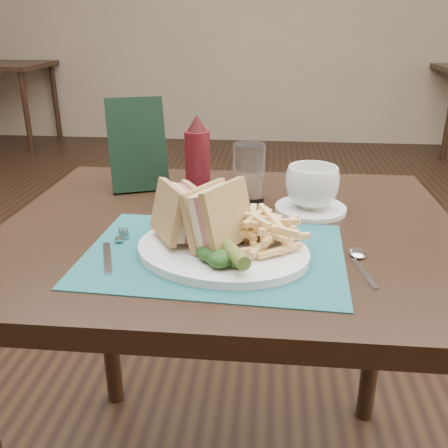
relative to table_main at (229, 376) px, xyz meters
name	(u,v)px	position (x,y,z in m)	size (l,w,h in m)	color
floor	(241,368)	(0.00, 0.50, -0.38)	(7.00, 7.00, 0.00)	black
wall_back	(264,141)	(0.00, 4.00, -0.38)	(6.00, 6.00, 0.00)	gray
table_main	(229,376)	(0.00, 0.00, 0.00)	(0.90, 0.75, 0.75)	black
table_bg_left	(2,105)	(-2.46, 3.62, 0.00)	(0.90, 0.75, 0.75)	black
placemat	(214,254)	(-0.02, -0.14, 0.38)	(0.44, 0.32, 0.00)	#1B5757
plate	(222,251)	(0.00, -0.14, 0.38)	(0.30, 0.24, 0.01)	white
sandwich_half_a	(167,214)	(-0.10, -0.13, 0.44)	(0.06, 0.10, 0.09)	tan
sandwich_half_b	(208,213)	(-0.03, -0.13, 0.45)	(0.06, 0.11, 0.10)	tan
kale_garnish	(220,255)	(0.00, -0.20, 0.41)	(0.11, 0.08, 0.03)	#183714
pickle_spear	(230,249)	(0.02, -0.20, 0.41)	(0.02, 0.02, 0.12)	#526225
fries_pile	(264,227)	(0.07, -0.12, 0.42)	(0.18, 0.20, 0.06)	#F7CB7B
fork	(113,248)	(-0.19, -0.15, 0.38)	(0.03, 0.17, 0.01)	silver
spoon	(362,264)	(0.23, -0.16, 0.38)	(0.03, 0.15, 0.01)	silver
saucer	(310,209)	(0.16, 0.09, 0.38)	(0.15, 0.15, 0.01)	white
coffee_cup	(312,187)	(0.16, 0.09, 0.43)	(0.11, 0.11, 0.09)	white
drinking_glass	(249,173)	(0.03, 0.14, 0.44)	(0.07, 0.07, 0.13)	white
ketchup_bottle	(197,156)	(-0.09, 0.17, 0.47)	(0.06, 0.06, 0.19)	#560E14
check_presenter	(137,145)	(-0.23, 0.21, 0.48)	(0.13, 0.01, 0.22)	black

